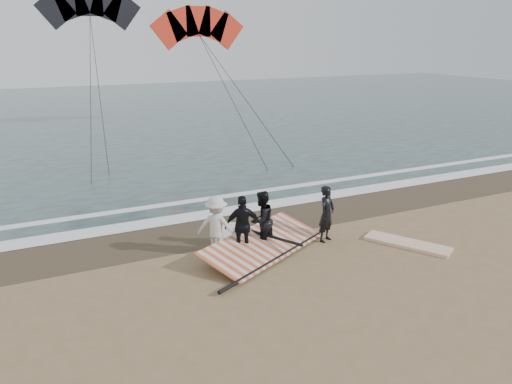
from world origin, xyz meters
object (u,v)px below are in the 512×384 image
(man_main, at_px, (327,214))
(board_white, at_px, (407,244))
(board_cream, at_px, (227,237))
(sail_rig, at_px, (259,245))

(man_main, distance_m, board_white, 2.63)
(board_white, xyz_separation_m, board_cream, (-4.78, 2.89, -0.00))
(man_main, bearing_deg, board_cream, 123.82)
(sail_rig, bearing_deg, man_main, -3.82)
(man_main, height_order, board_cream, man_main)
(man_main, relative_size, board_cream, 0.74)
(man_main, bearing_deg, sail_rig, 148.47)
(man_main, height_order, sail_rig, man_main)
(board_white, distance_m, board_cream, 5.58)
(board_cream, distance_m, sail_rig, 1.42)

